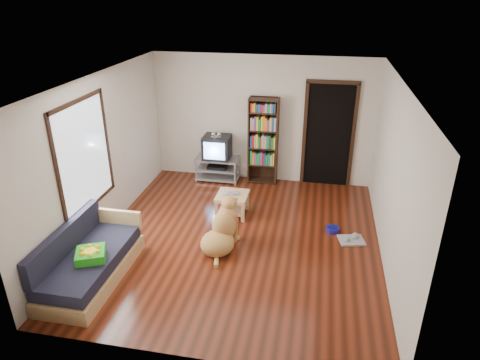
% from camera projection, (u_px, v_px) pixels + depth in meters
% --- Properties ---
extents(ground, '(5.00, 5.00, 0.00)m').
position_uv_depth(ground, '(239.00, 239.00, 7.02)').
color(ground, '#612110').
rests_on(ground, ground).
extents(ceiling, '(5.00, 5.00, 0.00)m').
position_uv_depth(ceiling, '(238.00, 80.00, 5.94)').
color(ceiling, white).
rests_on(ceiling, ground).
extents(wall_back, '(4.50, 0.00, 4.50)m').
position_uv_depth(wall_back, '(262.00, 120.00, 8.71)').
color(wall_back, beige).
rests_on(wall_back, ground).
extents(wall_front, '(4.50, 0.00, 4.50)m').
position_uv_depth(wall_front, '(190.00, 262.00, 4.25)').
color(wall_front, beige).
rests_on(wall_front, ground).
extents(wall_left, '(0.00, 5.00, 5.00)m').
position_uv_depth(wall_left, '(101.00, 156.00, 6.87)').
color(wall_left, beige).
rests_on(wall_left, ground).
extents(wall_right, '(0.00, 5.00, 5.00)m').
position_uv_depth(wall_right, '(393.00, 178.00, 6.09)').
color(wall_right, beige).
rests_on(wall_right, ground).
extents(green_cushion, '(0.50, 0.50, 0.13)m').
position_uv_depth(green_cushion, '(91.00, 255.00, 5.78)').
color(green_cushion, green).
rests_on(green_cushion, sofa).
extents(laptop, '(0.33, 0.25, 0.02)m').
position_uv_depth(laptop, '(232.00, 195.00, 7.60)').
color(laptop, silver).
rests_on(laptop, coffee_table).
extents(dog_bowl, '(0.22, 0.22, 0.08)m').
position_uv_depth(dog_bowl, '(333.00, 229.00, 7.24)').
color(dog_bowl, '#1A148F').
rests_on(dog_bowl, ground).
extents(grey_rag, '(0.46, 0.41, 0.03)m').
position_uv_depth(grey_rag, '(351.00, 240.00, 6.97)').
color(grey_rag, '#9B9B9B').
rests_on(grey_rag, ground).
extents(window, '(0.03, 1.46, 1.70)m').
position_uv_depth(window, '(84.00, 156.00, 6.33)').
color(window, white).
rests_on(window, wall_left).
extents(doorway, '(1.03, 0.05, 2.19)m').
position_uv_depth(doorway, '(329.00, 133.00, 8.53)').
color(doorway, black).
rests_on(doorway, wall_back).
extents(tv_stand, '(0.90, 0.45, 0.50)m').
position_uv_depth(tv_stand, '(218.00, 168.00, 9.07)').
color(tv_stand, '#99999E').
rests_on(tv_stand, ground).
extents(crt_tv, '(0.55, 0.52, 0.58)m').
position_uv_depth(crt_tv, '(217.00, 147.00, 8.89)').
color(crt_tv, black).
rests_on(crt_tv, tv_stand).
extents(bookshelf, '(0.60, 0.30, 1.80)m').
position_uv_depth(bookshelf, '(263.00, 137.00, 8.69)').
color(bookshelf, black).
rests_on(bookshelf, ground).
extents(sofa, '(0.80, 1.80, 0.80)m').
position_uv_depth(sofa, '(89.00, 262.00, 6.00)').
color(sofa, tan).
rests_on(sofa, ground).
extents(coffee_table, '(0.55, 0.55, 0.40)m').
position_uv_depth(coffee_table, '(232.00, 200.00, 7.68)').
color(coffee_table, tan).
rests_on(coffee_table, ground).
extents(dog, '(0.67, 1.01, 0.83)m').
position_uv_depth(dog, '(222.00, 231.00, 6.68)').
color(dog, '#B49145').
rests_on(dog, ground).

